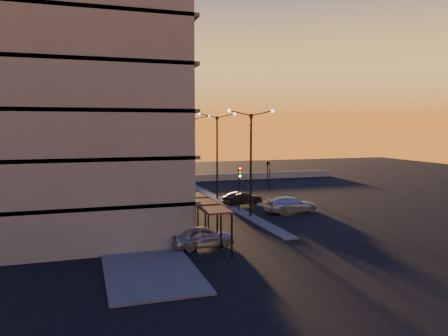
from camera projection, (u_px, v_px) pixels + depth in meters
ground at (250, 218)px, 38.39m from camera, size 120.00×120.00×0.00m
sidewalk_west at (125, 216)px, 38.95m from camera, size 5.00×40.00×0.12m
median at (217, 199)px, 47.85m from camera, size 1.20×36.00×0.12m
parapet at (198, 178)px, 63.58m from camera, size 44.00×0.50×1.00m
building at (79, 75)px, 32.98m from camera, size 14.35×17.08×25.00m
streetlamp_near at (251, 154)px, 37.86m from camera, size 4.32×0.32×9.51m
streetlamp_mid at (217, 149)px, 47.33m from camera, size 4.32×0.32×9.51m
streetlamp_far at (195, 145)px, 56.79m from camera, size 4.32×0.32×9.51m
traffic_light_main at (239, 181)px, 40.83m from camera, size 0.28×0.44×4.25m
signal_east_a at (269, 176)px, 53.92m from camera, size 0.13×0.16×3.60m
signal_east_b at (268, 163)px, 58.06m from camera, size 0.42×1.99×3.60m
car_hatchback at (202, 236)px, 28.97m from camera, size 4.51×2.30×1.47m
car_sedan at (242, 198)px, 44.57m from camera, size 4.27×2.33×1.33m
car_wagon at (291, 205)px, 40.71m from camera, size 5.17×2.31×1.47m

